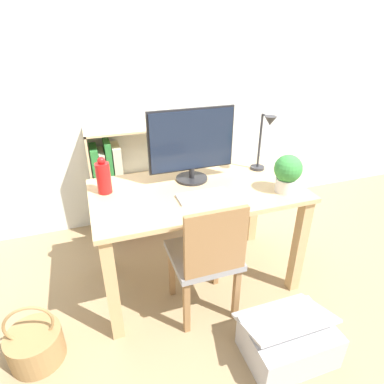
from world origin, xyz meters
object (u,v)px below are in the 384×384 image
Objects in this scene: potted_plant at (288,172)px; storage_box at (288,340)px; basket at (35,345)px; vase at (103,177)px; desk_lamp at (265,138)px; bookshelf at (123,182)px; monitor at (192,143)px; keyboard at (204,196)px; chair at (207,256)px.

storage_box is (-0.24, -0.54, -0.76)m from potted_plant.
basket is (-1.58, -0.11, -0.77)m from potted_plant.
vase is at bearing 161.85° from potted_plant.
desk_lamp is 0.43× the size of bookshelf.
basket is at bearing -156.55° from monitor.
monitor is 0.36m from keyboard.
basket is (-1.01, -0.00, -0.35)m from chair.
chair is at bearing -42.04° from vase.
vase is at bearing -179.69° from monitor.
vase is 0.28× the size of chair.
desk_lamp is at bearing -39.02° from bookshelf.
monitor is 1.48m from basket.
bookshelf is 1.76m from storage_box.
potted_plant is (0.50, -0.36, -0.13)m from monitor.
basket is 0.80× the size of storage_box.
bookshelf is at bearing 119.72° from monitor.
basket is (-1.08, -0.47, -0.90)m from monitor.
bookshelf reaches higher than basket.
storage_box is at bearing -113.77° from potted_plant.
storage_box is at bearing -49.95° from chair.
keyboard is 0.83× the size of basket.
vase is 1.43m from storage_box.
keyboard is at bearing -92.83° from monitor.
monitor is 0.68× the size of chair.
vase reaches higher than bookshelf.
potted_plant is at bearing -18.15° from vase.
desk_lamp is 1.28m from bookshelf.
monitor is 1.40× the size of desk_lamp.
vase is (-0.57, -0.00, -0.15)m from monitor.
vase is 0.79m from chair.
chair is (-0.56, -0.11, -0.42)m from potted_plant.
monitor reaches higher than storage_box.
keyboard is 1.26m from basket.
chair is 1.07m from basket.
chair is at bearing -73.91° from bookshelf.
potted_plant is at bearing 14.31° from chair.
desk_lamp is 1.70× the size of potted_plant.
storage_box is at bearing -67.57° from bookshelf.
vase is (-0.56, 0.26, 0.10)m from keyboard.
potted_plant reaches higher than keyboard.
potted_plant reaches higher than vase.
keyboard is 0.36m from chair.
potted_plant is at bearing 4.04° from basket.
potted_plant is 1.76m from basket.
bookshelf is at bearing 140.98° from desk_lamp.
chair reaches higher than basket.
monitor is 0.51m from desk_lamp.
storage_box is at bearing -106.16° from desk_lamp.
desk_lamp is 0.84× the size of storage_box.
keyboard is at bearing 10.81° from basket.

